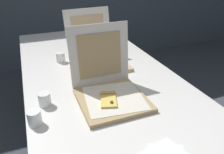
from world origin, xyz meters
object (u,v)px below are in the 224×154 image
at_px(cup_white_near_left, 34,118).
at_px(pizza_box_middle, 97,57).
at_px(pizza_box_front, 109,89).
at_px(cup_white_near_center, 45,99).
at_px(table, 100,82).
at_px(cup_white_far, 61,57).

bearing_deg(cup_white_near_left, pizza_box_middle, 48.28).
relative_size(pizza_box_front, cup_white_near_center, 5.46).
bearing_deg(table, cup_white_near_left, -140.26).
bearing_deg(cup_white_far, pizza_box_front, -74.58).
distance_m(table, cup_white_near_center, 0.42).
xyz_separation_m(table, cup_white_far, (-0.19, 0.30, 0.08)).
bearing_deg(pizza_box_middle, cup_white_far, 146.07).
relative_size(table, cup_white_far, 31.20).
xyz_separation_m(pizza_box_front, cup_white_near_left, (-0.38, -0.08, -0.02)).
relative_size(pizza_box_middle, cup_white_near_center, 6.23).
height_order(cup_white_far, cup_white_near_center, same).
bearing_deg(table, cup_white_far, 122.90).
bearing_deg(cup_white_near_left, cup_white_far, 70.72).
bearing_deg(cup_white_far, cup_white_near_center, -108.15).
height_order(pizza_box_middle, cup_white_near_center, pizza_box_middle).
bearing_deg(cup_white_far, cup_white_near_left, -109.28).
relative_size(cup_white_near_left, cup_white_near_center, 1.00).
xyz_separation_m(table, pizza_box_middle, (0.04, 0.16, 0.10)).
height_order(pizza_box_front, cup_white_near_center, pizza_box_front).
relative_size(pizza_box_middle, cup_white_far, 6.23).
distance_m(table, pizza_box_middle, 0.20).
bearing_deg(cup_white_near_center, table, 30.61).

